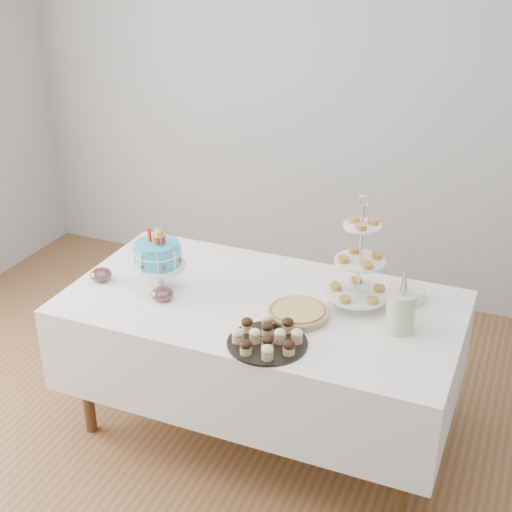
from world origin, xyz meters
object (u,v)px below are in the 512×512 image
at_px(table, 261,340).
at_px(jam_bowl_a, 101,275).
at_px(plate_stack, 407,294).
at_px(cupcake_tray, 267,336).
at_px(jam_bowl_b, 162,294).
at_px(tiered_stand, 360,262).
at_px(utensil_pitcher, 401,311).
at_px(pie, 298,313).
at_px(pastry_plate, 347,291).
at_px(birthday_cake, 159,267).

bearing_deg(table, jam_bowl_a, -171.89).
height_order(table, plate_stack, plate_stack).
relative_size(cupcake_tray, jam_bowl_b, 3.23).
distance_m(tiered_stand, utensil_pitcher, 0.31).
xyz_separation_m(pie, pastry_plate, (0.15, 0.31, -0.01)).
bearing_deg(cupcake_tray, jam_bowl_a, 167.41).
xyz_separation_m(pie, jam_bowl_a, (-1.06, -0.04, 0.01)).
distance_m(pie, jam_bowl_b, 0.68).
bearing_deg(utensil_pitcher, pie, -147.46).
bearing_deg(plate_stack, jam_bowl_a, -164.85).
height_order(pie, jam_bowl_a, jam_bowl_a).
xyz_separation_m(plate_stack, jam_bowl_b, (-1.10, -0.46, -0.00)).
distance_m(table, jam_bowl_a, 0.89).
bearing_deg(tiered_stand, utensil_pitcher, -31.14).
height_order(tiered_stand, jam_bowl_a, tiered_stand).
bearing_deg(utensil_pitcher, birthday_cake, -153.79).
bearing_deg(utensil_pitcher, jam_bowl_b, -148.17).
distance_m(birthday_cake, pastry_plate, 0.95).
xyz_separation_m(cupcake_tray, jam_bowl_b, (-0.62, 0.17, -0.01)).
bearing_deg(tiered_stand, pastry_plate, 127.56).
distance_m(pastry_plate, utensil_pitcher, 0.40).
distance_m(cupcake_tray, jam_bowl_b, 0.64).
xyz_separation_m(table, cupcake_tray, (0.17, -0.35, 0.27)).
xyz_separation_m(cupcake_tray, pastry_plate, (0.20, 0.58, -0.02)).
relative_size(table, plate_stack, 10.81).
distance_m(table, tiered_stand, 0.65).
relative_size(pastry_plate, jam_bowl_a, 2.12).
height_order(cupcake_tray, pastry_plate, cupcake_tray).
relative_size(jam_bowl_b, utensil_pitcher, 0.38).
bearing_deg(utensil_pitcher, jam_bowl_a, -152.30).
relative_size(cupcake_tray, pastry_plate, 1.50).
bearing_deg(tiered_stand, pie, -135.78).
distance_m(cupcake_tray, pie, 0.27).
relative_size(jam_bowl_a, jam_bowl_b, 1.02).
xyz_separation_m(table, plate_stack, (0.65, 0.28, 0.26)).
relative_size(table, tiered_stand, 3.38).
relative_size(cupcake_tray, plate_stack, 2.01).
bearing_deg(table, cupcake_tray, -63.81).
bearing_deg(pastry_plate, pie, -115.04).
height_order(tiered_stand, jam_bowl_b, tiered_stand).
relative_size(birthday_cake, tiered_stand, 0.74).
height_order(table, jam_bowl_a, jam_bowl_a).
relative_size(cupcake_tray, jam_bowl_a, 3.18).
relative_size(tiered_stand, plate_stack, 3.20).
height_order(plate_stack, utensil_pitcher, utensil_pitcher).
xyz_separation_m(jam_bowl_a, jam_bowl_b, (0.39, -0.05, -0.00)).
bearing_deg(birthday_cake, pie, 13.77).
bearing_deg(tiered_stand, jam_bowl_a, -168.73).
relative_size(table, jam_bowl_b, 17.39).
bearing_deg(pie, jam_bowl_a, -177.91).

